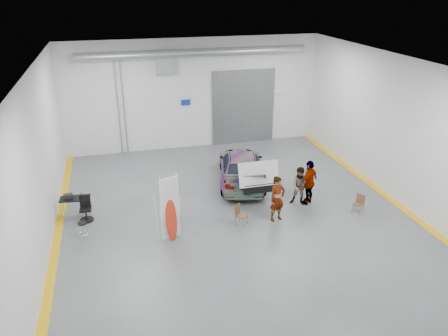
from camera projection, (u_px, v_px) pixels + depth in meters
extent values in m
plane|color=#57595E|center=(234.00, 212.00, 17.87)|extent=(16.00, 16.00, 0.00)
cube|color=silver|center=(40.00, 161.00, 15.04)|extent=(0.02, 16.00, 6.00)
cube|color=silver|center=(395.00, 128.00, 18.31)|extent=(0.02, 16.00, 6.00)
cube|color=silver|center=(194.00, 94.00, 23.77)|extent=(14.00, 0.02, 6.00)
cube|color=silver|center=(336.00, 265.00, 9.57)|extent=(14.00, 0.02, 6.00)
cube|color=white|center=(236.00, 64.00, 15.48)|extent=(14.00, 16.00, 0.02)
cube|color=gray|center=(243.00, 107.00, 24.71)|extent=(3.60, 0.12, 4.20)
cube|color=gray|center=(165.00, 62.00, 22.63)|extent=(1.00, 0.50, 1.20)
cylinder|color=gray|center=(195.00, 53.00, 22.32)|extent=(11.90, 0.44, 0.44)
cube|color=#122B96|center=(186.00, 102.00, 23.74)|extent=(0.50, 0.04, 0.30)
cube|color=white|center=(277.00, 91.00, 24.86)|extent=(0.70, 0.04, 0.25)
cylinder|color=gray|center=(124.00, 108.00, 23.01)|extent=(0.08, 0.08, 5.00)
cylinder|color=gray|center=(118.00, 109.00, 22.94)|extent=(0.08, 0.08, 5.00)
cube|color=#EAAC0D|center=(58.00, 235.00, 16.26)|extent=(0.30, 16.00, 0.01)
cube|color=#EAAC0D|center=(381.00, 193.00, 19.47)|extent=(0.30, 16.00, 0.01)
imported|color=white|center=(241.00, 167.00, 20.31)|extent=(3.21, 5.41, 1.47)
imported|color=#9A7A54|center=(277.00, 199.00, 16.93)|extent=(0.77, 0.60, 1.86)
imported|color=slate|center=(300.00, 186.00, 18.16)|extent=(1.02, 0.95, 1.68)
imported|color=#A96238|center=(309.00, 182.00, 18.19)|extent=(1.19, 1.04, 1.96)
cube|color=white|center=(169.00, 218.00, 15.62)|extent=(0.72, 0.27, 1.59)
ellipsoid|color=#FF4816|center=(169.00, 220.00, 15.58)|extent=(0.49, 0.34, 1.68)
cube|color=white|center=(167.00, 189.00, 15.13)|extent=(0.69, 0.26, 0.84)
cylinder|color=white|center=(159.00, 209.00, 15.37)|extent=(0.02, 0.02, 2.66)
cylinder|color=white|center=(177.00, 206.00, 15.52)|extent=(0.02, 0.02, 2.66)
cube|color=brown|center=(241.00, 215.00, 16.75)|extent=(0.55, 0.55, 0.04)
cube|color=brown|center=(240.00, 208.00, 16.82)|extent=(0.33, 0.34, 0.38)
cube|color=brown|center=(358.00, 204.00, 17.63)|extent=(0.50, 0.51, 0.04)
cube|color=brown|center=(357.00, 198.00, 17.70)|extent=(0.28, 0.35, 0.36)
cylinder|color=black|center=(82.00, 223.00, 15.79)|extent=(0.32, 0.32, 0.05)
torus|color=silver|center=(83.00, 234.00, 15.96)|extent=(0.34, 0.34, 0.02)
cylinder|color=gray|center=(62.00, 211.00, 17.20)|extent=(0.03, 0.03, 0.71)
cylinder|color=gray|center=(90.00, 208.00, 17.45)|extent=(0.03, 0.03, 0.71)
cylinder|color=gray|center=(62.00, 205.00, 17.63)|extent=(0.03, 0.03, 0.71)
cylinder|color=gray|center=(90.00, 202.00, 17.89)|extent=(0.03, 0.03, 0.71)
cube|color=black|center=(75.00, 198.00, 17.39)|extent=(1.22, 0.68, 0.04)
cylinder|color=navy|center=(82.00, 196.00, 17.32)|extent=(0.08, 0.08, 0.22)
cube|color=black|center=(68.00, 196.00, 17.34)|extent=(0.34, 0.22, 0.18)
cylinder|color=black|center=(87.00, 220.00, 17.21)|extent=(0.54, 0.54, 0.04)
cylinder|color=black|center=(86.00, 215.00, 17.12)|extent=(0.06, 0.06, 0.46)
cube|color=black|center=(85.00, 209.00, 17.03)|extent=(0.46, 0.46, 0.07)
cube|color=black|center=(85.00, 200.00, 17.10)|extent=(0.42, 0.07, 0.48)
cube|color=silver|center=(258.00, 171.00, 17.99)|extent=(1.71, 1.04, 0.04)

